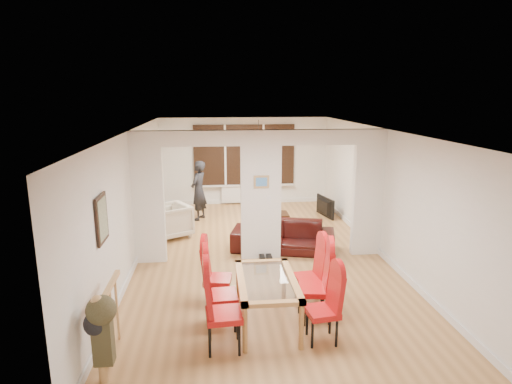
{
  "coord_description": "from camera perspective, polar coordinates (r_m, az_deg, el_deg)",
  "views": [
    {
      "loc": [
        -0.92,
        -8.22,
        3.27
      ],
      "look_at": [
        -0.04,
        0.6,
        1.24
      ],
      "focal_mm": 30.0,
      "sensor_mm": 36.0,
      "label": 1
    }
  ],
  "objects": [
    {
      "name": "dining_chair_la",
      "position": [
        5.73,
        -4.33,
        -15.25
      ],
      "size": [
        0.49,
        0.49,
        1.14
      ],
      "primitive_type": null,
      "rotation": [
        0.0,
        0.0,
        0.07
      ],
      "color": "#AF1213",
      "rests_on": "floor"
    },
    {
      "name": "dining_table",
      "position": [
        6.38,
        1.43,
        -14.34
      ],
      "size": [
        0.84,
        1.49,
        0.7
      ],
      "primitive_type": null,
      "color": "#A6733D",
      "rests_on": "floor"
    },
    {
      "name": "bottle",
      "position": [
        11.12,
        1.13,
        -2.06
      ],
      "size": [
        0.07,
        0.07,
        0.3
      ],
      "primitive_type": "cylinder",
      "color": "#143F19",
      "rests_on": "coffee_table"
    },
    {
      "name": "pendant_light",
      "position": [
        11.64,
        0.32,
        7.4
      ],
      "size": [
        0.36,
        0.36,
        0.36
      ],
      "primitive_type": "sphere",
      "color": "orange",
      "rests_on": "room_walls"
    },
    {
      "name": "pillar_photo",
      "position": [
        8.34,
        0.73,
        1.37
      ],
      "size": [
        0.3,
        0.03,
        0.25
      ],
      "primitive_type": "cube",
      "color": "#4C8CD8",
      "rests_on": "divider_wall"
    },
    {
      "name": "dining_chair_lc",
      "position": [
        6.82,
        -5.15,
        -10.92
      ],
      "size": [
        0.47,
        0.47,
        1.04
      ],
      "primitive_type": null,
      "rotation": [
        0.0,
        0.0,
        -0.14
      ],
      "color": "#AF1213",
      "rests_on": "floor"
    },
    {
      "name": "person",
      "position": [
        11.36,
        -7.65,
        0.19
      ],
      "size": [
        0.68,
        0.58,
        1.58
      ],
      "primitive_type": "imported",
      "rotation": [
        0.0,
        0.0,
        -1.99
      ],
      "color": "black",
      "rests_on": "floor"
    },
    {
      "name": "bowl",
      "position": [
        11.21,
        2.71,
        -2.6
      ],
      "size": [
        0.2,
        0.2,
        0.05
      ],
      "primitive_type": "imported",
      "color": "black",
      "rests_on": "coffee_table"
    },
    {
      "name": "bay_window_blinds",
      "position": [
        12.82,
        -1.56,
        4.98
      ],
      "size": [
        3.0,
        0.08,
        1.8
      ],
      "primitive_type": "cube",
      "color": "black",
      "rests_on": "room_walls"
    },
    {
      "name": "shoes",
      "position": [
        8.69,
        1.28,
        -8.82
      ],
      "size": [
        0.25,
        0.27,
        0.1
      ],
      "primitive_type": null,
      "color": "black",
      "rests_on": "floor"
    },
    {
      "name": "room_walls",
      "position": [
        8.5,
        0.65,
        -0.48
      ],
      "size": [
        5.0,
        9.0,
        2.6
      ],
      "primitive_type": null,
      "color": "silver",
      "rests_on": "floor"
    },
    {
      "name": "dining_chair_rb",
      "position": [
        6.45,
        7.85,
        -12.06
      ],
      "size": [
        0.5,
        0.5,
        1.12
      ],
      "primitive_type": null,
      "rotation": [
        0.0,
        0.0,
        -0.13
      ],
      "color": "#AF1213",
      "rests_on": "floor"
    },
    {
      "name": "floor",
      "position": [
        8.89,
        0.63,
        -8.65
      ],
      "size": [
        5.0,
        9.0,
        0.01
      ],
      "primitive_type": "cube",
      "color": "#AB7A45",
      "rests_on": "ground"
    },
    {
      "name": "dining_chair_rc",
      "position": [
        6.88,
        7.1,
        -10.71
      ],
      "size": [
        0.47,
        0.47,
        1.05
      ],
      "primitive_type": null,
      "rotation": [
        0.0,
        0.0,
        0.12
      ],
      "color": "#AF1213",
      "rests_on": "floor"
    },
    {
      "name": "dining_chair_lb",
      "position": [
        6.23,
        -4.64,
        -12.96
      ],
      "size": [
        0.47,
        0.47,
        1.11
      ],
      "primitive_type": null,
      "rotation": [
        0.0,
        0.0,
        0.06
      ],
      "color": "#AF1213",
      "rests_on": "floor"
    },
    {
      "name": "stair_newel",
      "position": [
        5.86,
        -18.82,
        -15.49
      ],
      "size": [
        0.4,
        1.2,
        1.1
      ],
      "primitive_type": null,
      "color": "tan",
      "rests_on": "floor"
    },
    {
      "name": "radiator",
      "position": [
        13.0,
        -1.52,
        -0.29
      ],
      "size": [
        1.4,
        0.08,
        0.5
      ],
      "primitive_type": "cube",
      "color": "white",
      "rests_on": "floor"
    },
    {
      "name": "wall_poster",
      "position": [
        6.25,
        -19.88,
        -3.38
      ],
      "size": [
        0.04,
        0.52,
        0.67
      ],
      "primitive_type": "cube",
      "color": "gray",
      "rests_on": "room_walls"
    },
    {
      "name": "coffee_table",
      "position": [
        11.14,
        1.54,
        -3.48
      ],
      "size": [
        1.12,
        0.64,
        0.25
      ],
      "primitive_type": null,
      "rotation": [
        0.0,
        0.0,
        -0.09
      ],
      "color": "black",
      "rests_on": "floor"
    },
    {
      "name": "divider_wall",
      "position": [
        8.5,
        0.65,
        -0.48
      ],
      "size": [
        5.0,
        0.18,
        2.6
      ],
      "primitive_type": "cube",
      "color": "white",
      "rests_on": "floor"
    },
    {
      "name": "dining_chair_ra",
      "position": [
        5.97,
        8.83,
        -14.83
      ],
      "size": [
        0.46,
        0.46,
        1.01
      ],
      "primitive_type": null,
      "rotation": [
        0.0,
        0.0,
        0.14
      ],
      "color": "#AF1213",
      "rests_on": "floor"
    },
    {
      "name": "sofa",
      "position": [
        9.19,
        3.62,
        -5.87
      ],
      "size": [
        2.29,
        1.34,
        0.63
      ],
      "primitive_type": "imported",
      "rotation": [
        0.0,
        0.0,
        -0.24
      ],
      "color": "black",
      "rests_on": "floor"
    },
    {
      "name": "armchair",
      "position": [
        10.18,
        -11.4,
        -3.8
      ],
      "size": [
        1.14,
        1.15,
        0.78
      ],
      "primitive_type": "imported",
      "rotation": [
        0.0,
        0.0,
        -1.05
      ],
      "color": "beige",
      "rests_on": "floor"
    },
    {
      "name": "television",
      "position": [
        11.8,
        8.8,
        -1.97
      ],
      "size": [
        0.94,
        0.33,
        0.54
      ],
      "primitive_type": "imported",
      "rotation": [
        0.0,
        0.0,
        1.8
      ],
      "color": "black",
      "rests_on": "floor"
    }
  ]
}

